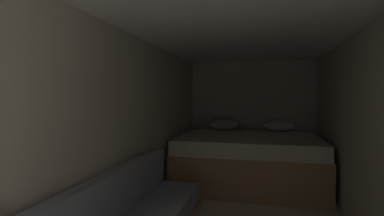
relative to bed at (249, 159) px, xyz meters
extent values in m
cube|color=beige|center=(0.00, 0.91, 0.62)|extent=(2.34, 0.05, 2.00)
cube|color=beige|center=(-1.14, -1.90, 0.62)|extent=(0.05, 5.58, 2.00)
cube|color=beige|center=(1.14, -1.90, 0.62)|extent=(0.05, 5.58, 2.00)
cube|color=white|center=(0.00, -1.90, 1.64)|extent=(2.34, 5.58, 0.05)
cube|color=tan|center=(0.00, -0.01, -0.11)|extent=(2.12, 1.71, 0.55)
cube|color=beige|center=(0.00, -0.01, 0.27)|extent=(2.08, 1.67, 0.21)
ellipsoid|color=white|center=(-0.48, 0.64, 0.47)|extent=(0.50, 0.30, 0.19)
ellipsoid|color=white|center=(0.48, 0.64, 0.47)|extent=(0.50, 0.30, 0.19)
cube|color=#8C93A8|center=(-1.04, -2.66, 0.13)|extent=(0.12, 2.91, 0.39)
camera|label=1|loc=(0.22, -4.64, 0.97)|focal=27.68mm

